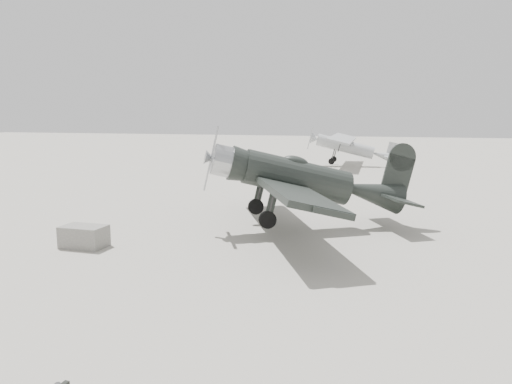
# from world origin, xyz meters

# --- Properties ---
(ground) EXTENTS (160.00, 160.00, 0.00)m
(ground) POSITION_xyz_m (0.00, 0.00, 0.00)
(ground) COLOR #A39F90
(ground) RESTS_ON ground
(lowwing_monoplane) EXTENTS (8.81, 11.36, 3.76)m
(lowwing_monoplane) POSITION_xyz_m (1.41, 2.55, 1.99)
(lowwing_monoplane) COLOR black
(lowwing_monoplane) RESTS_ON ground
(highwing_monoplane) EXTENTS (7.47, 10.45, 2.99)m
(highwing_monoplane) POSITION_xyz_m (1.32, 26.84, 1.87)
(highwing_monoplane) COLOR gray
(highwing_monoplane) RESTS_ON ground
(equipment_block) EXTENTS (1.54, 1.00, 0.75)m
(equipment_block) POSITION_xyz_m (-5.62, -2.00, 0.38)
(equipment_block) COLOR slate
(equipment_block) RESTS_ON ground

